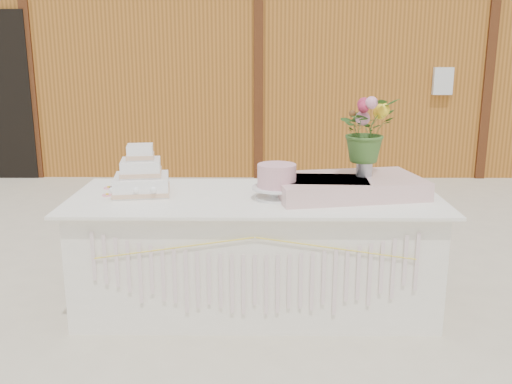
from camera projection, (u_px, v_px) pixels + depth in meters
ground at (256, 304)px, 3.90m from camera, size 80.00×80.00×0.00m
barn at (258, 51)px, 9.31m from camera, size 12.60×4.60×3.30m
cake_table at (256, 251)px, 3.80m from camera, size 2.40×1.00×0.77m
wedding_cake at (141, 177)px, 3.75m from camera, size 0.41×0.41×0.33m
pink_cake_stand at (277, 180)px, 3.61m from camera, size 0.31×0.31×0.23m
satin_runner at (347, 186)px, 3.72m from camera, size 1.03×0.72×0.12m
flower_vase at (364, 165)px, 3.73m from camera, size 0.11×0.11×0.15m
bouquet at (366, 122)px, 3.66m from camera, size 0.49×0.47×0.41m
loose_flowers at (105, 190)px, 3.84m from camera, size 0.25×0.35×0.02m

